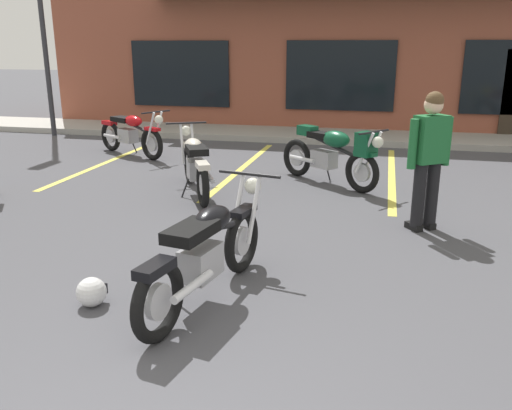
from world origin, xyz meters
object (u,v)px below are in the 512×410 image
object	(u,v)px
motorcycle_red_sportbike	(195,164)
motorcycle_black_cruiser	(131,133)
motorcycle_foreground_classic	(207,251)
helmet_on_pavement	(92,292)
person_by_back_row	(429,153)
motorcycle_green_cafe_racer	(333,153)

from	to	relation	value
motorcycle_red_sportbike	motorcycle_black_cruiser	size ratio (longest dim) A/B	1.01
motorcycle_foreground_classic	motorcycle_black_cruiser	world-z (taller)	same
motorcycle_red_sportbike	helmet_on_pavement	size ratio (longest dim) A/B	7.40
person_by_back_row	motorcycle_foreground_classic	bearing A→B (deg)	-129.05
motorcycle_black_cruiser	helmet_on_pavement	distance (m)	6.75
motorcycle_green_cafe_racer	motorcycle_foreground_classic	bearing A→B (deg)	-98.64
motorcycle_black_cruiser	motorcycle_green_cafe_racer	distance (m)	4.51
person_by_back_row	motorcycle_green_cafe_racer	bearing A→B (deg)	123.96
motorcycle_green_cafe_racer	motorcycle_red_sportbike	bearing A→B (deg)	-153.27
motorcycle_foreground_classic	person_by_back_row	bearing A→B (deg)	50.95
motorcycle_red_sportbike	motorcycle_green_cafe_racer	distance (m)	2.21
motorcycle_foreground_classic	person_by_back_row	world-z (taller)	person_by_back_row
motorcycle_red_sportbike	motorcycle_black_cruiser	distance (m)	3.38
motorcycle_red_sportbike	person_by_back_row	bearing A→B (deg)	-16.01
motorcycle_red_sportbike	motorcycle_green_cafe_racer	xyz separation A→B (m)	(1.98, 0.99, 0.07)
motorcycle_foreground_classic	motorcycle_green_cafe_racer	distance (m)	4.41
motorcycle_foreground_classic	motorcycle_green_cafe_racer	world-z (taller)	same
motorcycle_black_cruiser	motorcycle_green_cafe_racer	size ratio (longest dim) A/B	1.07
motorcycle_foreground_classic	motorcycle_black_cruiser	xyz separation A→B (m)	(-3.59, 5.86, 0.00)
motorcycle_foreground_classic	motorcycle_red_sportbike	distance (m)	3.61
motorcycle_black_cruiser	helmet_on_pavement	size ratio (longest dim) A/B	7.33
motorcycle_foreground_classic	motorcycle_red_sportbike	xyz separation A→B (m)	(-1.31, 3.36, 0.00)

